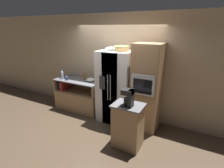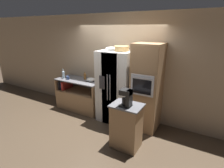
# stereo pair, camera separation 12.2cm
# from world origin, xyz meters

# --- Properties ---
(ground_plane) EXTENTS (20.00, 20.00, 0.00)m
(ground_plane) POSITION_xyz_m (0.00, 0.00, 0.00)
(ground_plane) COLOR #4C3D2D
(wall_back) EXTENTS (12.00, 0.06, 2.80)m
(wall_back) POSITION_xyz_m (0.00, 0.42, 1.40)
(wall_back) COLOR tan
(wall_back) RESTS_ON ground_plane
(counter_left) EXTENTS (1.44, 0.66, 0.95)m
(counter_left) POSITION_xyz_m (-1.14, 0.06, 0.35)
(counter_left) COLOR #A87F56
(counter_left) RESTS_ON ground_plane
(refrigerator) EXTENTS (0.89, 0.75, 1.89)m
(refrigerator) POSITION_xyz_m (0.14, 0.02, 0.94)
(refrigerator) COLOR white
(refrigerator) RESTS_ON ground_plane
(wall_oven) EXTENTS (0.65, 0.72, 2.11)m
(wall_oven) POSITION_xyz_m (0.96, 0.06, 1.06)
(wall_oven) COLOR #A87F56
(wall_oven) RESTS_ON ground_plane
(island_counter) EXTENTS (0.62, 0.49, 0.97)m
(island_counter) POSITION_xyz_m (0.89, -0.89, 0.49)
(island_counter) COLOR #A87F56
(island_counter) RESTS_ON ground_plane
(wicker_basket) EXTENTS (0.36, 0.36, 0.13)m
(wicker_basket) POSITION_xyz_m (0.29, 0.04, 1.95)
(wicker_basket) COLOR tan
(wicker_basket) RESTS_ON refrigerator
(fruit_bowl) EXTENTS (0.30, 0.30, 0.08)m
(fruit_bowl) POSITION_xyz_m (-0.04, 0.08, 1.93)
(fruit_bowl) COLOR white
(fruit_bowl) RESTS_ON refrigerator
(bottle_tall) EXTENTS (0.07, 0.07, 0.29)m
(bottle_tall) POSITION_xyz_m (-1.64, -0.07, 1.08)
(bottle_tall) COLOR silver
(bottle_tall) RESTS_ON counter_left
(bottle_short) EXTENTS (0.08, 0.08, 0.23)m
(bottle_short) POSITION_xyz_m (-1.00, 0.18, 1.05)
(bottle_short) COLOR brown
(bottle_short) RESTS_ON counter_left
(mug) EXTENTS (0.12, 0.09, 0.10)m
(mug) POSITION_xyz_m (-1.44, -0.10, 1.00)
(mug) COLOR #384C7A
(mug) RESTS_ON counter_left
(mixing_bowl) EXTENTS (0.25, 0.25, 0.10)m
(mixing_bowl) POSITION_xyz_m (-0.73, 0.11, 0.99)
(mixing_bowl) COLOR white
(mixing_bowl) RESTS_ON counter_left
(coffee_maker) EXTENTS (0.22, 0.20, 0.35)m
(coffee_maker) POSITION_xyz_m (0.92, -0.96, 1.15)
(coffee_maker) COLOR black
(coffee_maker) RESTS_ON island_counter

